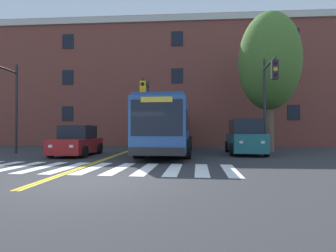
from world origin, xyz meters
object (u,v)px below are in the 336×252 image
at_px(traffic_light_far_corner, 3,91).
at_px(street_tree_curbside_large, 269,62).
at_px(car_teal_far_lane, 245,138).
at_px(traffic_light_overhead, 146,103).
at_px(traffic_light_near_corner, 268,90).
at_px(car_red_near_lane, 77,142).
at_px(city_bus, 169,126).

height_order(traffic_light_far_corner, street_tree_curbside_large, street_tree_curbside_large).
relative_size(car_teal_far_lane, traffic_light_overhead, 1.00).
bearing_deg(street_tree_curbside_large, traffic_light_near_corner, -107.75).
bearing_deg(traffic_light_near_corner, street_tree_curbside_large, 72.25).
bearing_deg(street_tree_curbside_large, car_red_near_lane, -163.34).
distance_m(city_bus, street_tree_curbside_large, 8.59).
height_order(city_bus, traffic_light_far_corner, traffic_light_far_corner).
relative_size(traffic_light_near_corner, street_tree_curbside_large, 0.59).
xyz_separation_m(car_red_near_lane, traffic_light_far_corner, (-4.50, -0.34, 3.03)).
height_order(city_bus, traffic_light_overhead, traffic_light_overhead).
bearing_deg(city_bus, street_tree_curbside_large, 13.02).
xyz_separation_m(city_bus, traffic_light_far_corner, (-9.86, -2.42, 2.07)).
height_order(car_teal_far_lane, traffic_light_far_corner, traffic_light_far_corner).
bearing_deg(traffic_light_overhead, traffic_light_far_corner, -166.88).
bearing_deg(traffic_light_far_corner, car_teal_far_lane, 7.86).
distance_m(car_teal_far_lane, street_tree_curbside_large, 6.11).
distance_m(car_red_near_lane, street_tree_curbside_large, 14.10).
distance_m(traffic_light_far_corner, traffic_light_overhead, 8.63).
xyz_separation_m(city_bus, traffic_light_near_corner, (5.89, -1.98, 2.04)).
height_order(city_bus, street_tree_curbside_large, street_tree_curbside_large).
distance_m(car_red_near_lane, traffic_light_overhead, 4.90).
height_order(traffic_light_near_corner, street_tree_curbside_large, street_tree_curbside_large).
distance_m(traffic_light_far_corner, street_tree_curbside_large, 17.57).
xyz_separation_m(traffic_light_far_corner, street_tree_curbside_large, (16.90, 4.05, 2.56)).
xyz_separation_m(city_bus, car_red_near_lane, (-5.35, -2.08, -0.96)).
bearing_deg(traffic_light_near_corner, car_teal_far_lane, 121.89).
xyz_separation_m(car_red_near_lane, car_teal_far_lane, (10.25, 1.70, 0.24)).
distance_m(city_bus, traffic_light_near_corner, 6.54).
bearing_deg(city_bus, traffic_light_far_corner, -166.20).
xyz_separation_m(city_bus, car_teal_far_lane, (4.90, -0.38, -0.72)).
distance_m(city_bus, car_red_near_lane, 5.82).
height_order(car_teal_far_lane, street_tree_curbside_large, street_tree_curbside_large).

